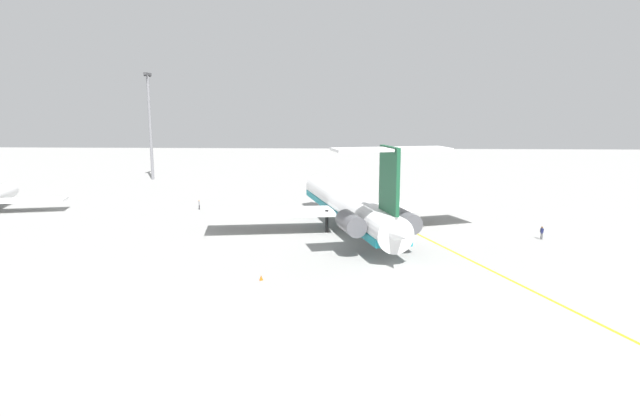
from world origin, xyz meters
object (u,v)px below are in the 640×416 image
at_px(ground_crew_near_nose, 542,231).
at_px(safety_cone_nose, 261,278).
at_px(main_jetliner, 350,206).
at_px(light_mast, 150,122).
at_px(ground_crew_near_tail, 199,203).

distance_m(ground_crew_near_nose, safety_cone_nose, 40.03).
height_order(main_jetliner, light_mast, light_mast).
xyz_separation_m(ground_crew_near_nose, safety_cone_nose, (-19.60, 34.89, -0.85)).
distance_m(main_jetliner, ground_crew_near_nose, 26.06).
relative_size(ground_crew_near_nose, light_mast, 0.07).
height_order(ground_crew_near_tail, light_mast, light_mast).
bearing_deg(ground_crew_near_tail, safety_cone_nose, 71.29).
bearing_deg(main_jetliner, ground_crew_near_tail, 43.20).
distance_m(ground_crew_near_nose, ground_crew_near_tail, 55.20).
bearing_deg(safety_cone_nose, ground_crew_near_tail, 22.99).
bearing_deg(safety_cone_nose, ground_crew_near_nose, -60.68).
distance_m(ground_crew_near_tail, light_mast, 46.92).
relative_size(main_jetliner, light_mast, 1.76).
height_order(ground_crew_near_nose, ground_crew_near_tail, ground_crew_near_nose).
distance_m(ground_crew_near_tail, safety_cone_nose, 42.69).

